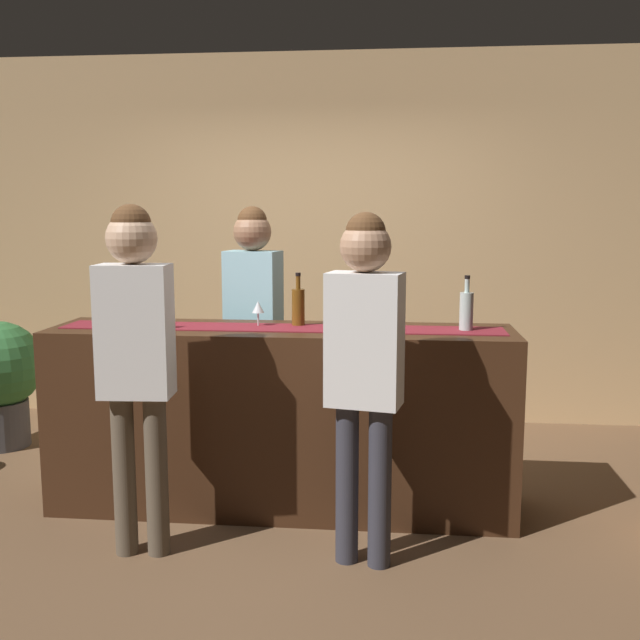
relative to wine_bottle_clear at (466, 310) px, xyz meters
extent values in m
plane|color=brown|center=(-1.02, -0.01, -1.15)|extent=(10.00, 10.00, 0.00)
cube|color=tan|center=(-1.02, 1.89, 0.30)|extent=(6.00, 0.12, 2.90)
cube|color=#3D2314|center=(-1.02, -0.01, -0.63)|extent=(2.58, 0.60, 1.04)
cube|color=maroon|center=(-1.02, -0.01, -0.11)|extent=(2.46, 0.28, 0.01)
cylinder|color=#B2C6C1|center=(0.00, 0.00, -0.01)|extent=(0.07, 0.07, 0.21)
cylinder|color=#B2C6C1|center=(0.00, 0.00, 0.13)|extent=(0.03, 0.03, 0.08)
cylinder|color=black|center=(0.00, 0.00, 0.18)|extent=(0.03, 0.03, 0.02)
cylinder|color=brown|center=(-0.93, 0.08, -0.01)|extent=(0.07, 0.07, 0.21)
cylinder|color=brown|center=(-0.93, 0.08, 0.13)|extent=(0.03, 0.03, 0.08)
cylinder|color=black|center=(-0.93, 0.08, 0.18)|extent=(0.03, 0.03, 0.02)
cylinder|color=#194723|center=(-0.65, 0.04, -0.01)|extent=(0.07, 0.07, 0.21)
cylinder|color=#194723|center=(-0.65, 0.04, 0.13)|extent=(0.03, 0.03, 0.08)
cylinder|color=black|center=(-0.65, 0.04, 0.18)|extent=(0.03, 0.03, 0.02)
cylinder|color=silver|center=(-1.15, 0.04, -0.11)|extent=(0.06, 0.06, 0.00)
cylinder|color=silver|center=(-1.15, 0.04, -0.07)|extent=(0.01, 0.01, 0.08)
cone|color=silver|center=(-1.15, 0.04, 0.00)|extent=(0.07, 0.07, 0.06)
cylinder|color=silver|center=(-1.65, -0.12, -0.11)|extent=(0.06, 0.06, 0.00)
cylinder|color=silver|center=(-1.65, -0.12, -0.07)|extent=(0.01, 0.01, 0.08)
cone|color=silver|center=(-1.65, -0.12, 0.00)|extent=(0.07, 0.07, 0.06)
cylinder|color=#26262B|center=(-1.20, 0.55, -0.75)|extent=(0.11, 0.11, 0.80)
cylinder|color=#26262B|center=(-1.36, 0.58, -0.75)|extent=(0.11, 0.11, 0.80)
cube|color=#99D1E0|center=(-1.28, 0.57, -0.03)|extent=(0.37, 0.26, 0.63)
sphere|color=#9E7051|center=(-1.28, 0.57, 0.40)|extent=(0.24, 0.24, 0.24)
sphere|color=brown|center=(-1.28, 0.57, 0.47)|extent=(0.19, 0.19, 0.19)
cylinder|color=#33333D|center=(-0.60, -0.64, -0.76)|extent=(0.11, 0.11, 0.78)
cylinder|color=#33333D|center=(-0.44, -0.68, -0.76)|extent=(0.11, 0.11, 0.78)
cube|color=white|center=(-0.52, -0.66, -0.06)|extent=(0.37, 0.26, 0.62)
sphere|color=tan|center=(-0.52, -0.66, 0.37)|extent=(0.24, 0.24, 0.24)
sphere|color=brown|center=(-0.52, -0.66, 0.44)|extent=(0.18, 0.18, 0.18)
cylinder|color=brown|center=(-1.69, -0.67, -0.75)|extent=(0.11, 0.11, 0.80)
cylinder|color=brown|center=(-1.53, -0.66, -0.75)|extent=(0.11, 0.11, 0.80)
cube|color=white|center=(-1.61, -0.67, -0.03)|extent=(0.35, 0.22, 0.63)
sphere|color=#DBAD89|center=(-1.61, -0.67, 0.41)|extent=(0.24, 0.24, 0.24)
sphere|color=brown|center=(-1.61, -0.67, 0.47)|extent=(0.19, 0.19, 0.19)
cylinder|color=#4C4C51|center=(-3.19, 0.85, -0.98)|extent=(0.38, 0.38, 0.33)
camera|label=1|loc=(-0.39, -3.97, 0.53)|focal=40.96mm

